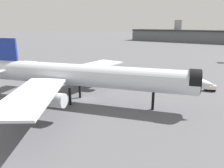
{
  "coord_description": "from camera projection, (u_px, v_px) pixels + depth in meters",
  "views": [
    {
      "loc": [
        35.34,
        -41.46,
        19.19
      ],
      "look_at": [
        8.36,
        0.07,
        5.37
      ],
      "focal_mm": 34.67,
      "sensor_mm": 36.0,
      "label": 1
    }
  ],
  "objects": [
    {
      "name": "traffic_cone_near_nose",
      "position": [
        196.0,
        89.0,
        64.7
      ],
      "size": [
        0.44,
        0.44,
        0.56
      ],
      "primitive_type": "cone",
      "color": "#F2600C",
      "rests_on": "ground"
    },
    {
      "name": "airliner_near_gate",
      "position": [
        82.0,
        76.0,
        53.14
      ],
      "size": [
        58.61,
        52.43,
        15.56
      ],
      "rotation": [
        0.0,
        0.0,
        0.28
      ],
      "color": "silver",
      "rests_on": "ground"
    },
    {
      "name": "ground",
      "position": [
        85.0,
        99.0,
        57.18
      ],
      "size": [
        900.0,
        900.0,
        0.0
      ],
      "primitive_type": "plane",
      "color": "#56565B"
    },
    {
      "name": "baggage_tug_wing",
      "position": [
        210.0,
        88.0,
        63.62
      ],
      "size": [
        3.54,
        2.69,
        1.85
      ],
      "rotation": [
        0.0,
        0.0,
        0.31
      ],
      "color": "black",
      "rests_on": "ground"
    }
  ]
}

